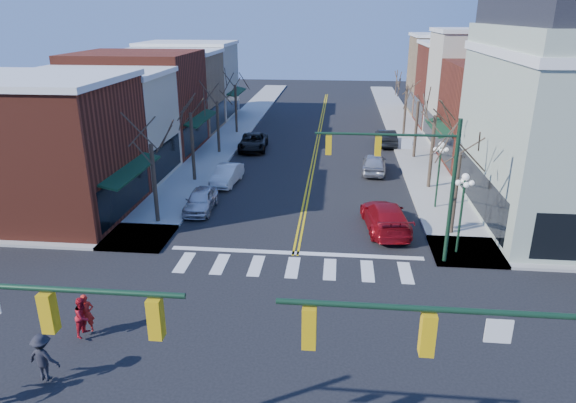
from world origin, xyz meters
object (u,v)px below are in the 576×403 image
(lamppost_midblock, at_px, (439,164))
(car_right_mid, at_px, (374,163))
(car_left_near, at_px, (201,200))
(car_right_near, at_px, (385,217))
(car_left_mid, at_px, (227,175))
(lamppost_corner, at_px, (463,200))
(car_left_far, at_px, (253,142))
(pedestrian_dark_b, at_px, (43,357))
(pedestrian_red_b, at_px, (83,316))
(car_right_far, at_px, (386,137))
(pedestrian_red_a, at_px, (86,313))

(lamppost_midblock, height_order, car_right_mid, lamppost_midblock)
(car_left_near, bearing_deg, car_right_near, -10.83)
(car_left_mid, xyz_separation_m, car_right_near, (10.71, -7.32, 0.11))
(lamppost_corner, bearing_deg, car_right_mid, 103.66)
(car_left_far, relative_size, pedestrian_dark_b, 3.03)
(car_right_near, relative_size, pedestrian_red_b, 3.50)
(car_left_mid, bearing_deg, car_left_near, -89.72)
(car_right_near, xyz_separation_m, car_right_far, (1.60, 20.08, -0.06))
(pedestrian_dark_b, bearing_deg, lamppost_midblock, -122.54)
(lamppost_corner, bearing_deg, car_left_near, 161.99)
(lamppost_corner, relative_size, car_right_mid, 0.98)
(lamppost_midblock, bearing_deg, lamppost_corner, -90.00)
(pedestrian_red_a, bearing_deg, lamppost_midblock, 20.81)
(car_left_near, xyz_separation_m, car_left_mid, (0.49, 5.43, -0.01))
(lamppost_midblock, distance_m, pedestrian_red_b, 21.86)
(lamppost_midblock, relative_size, car_left_far, 0.84)
(lamppost_corner, xyz_separation_m, car_right_far, (-1.80, 22.93, -2.22))
(lamppost_corner, bearing_deg, pedestrian_red_b, -150.53)
(pedestrian_dark_b, bearing_deg, pedestrian_red_b, -83.62)
(lamppost_corner, distance_m, pedestrian_red_a, 17.82)
(pedestrian_red_a, bearing_deg, car_left_mid, 62.42)
(lamppost_midblock, relative_size, pedestrian_red_a, 2.82)
(car_right_mid, bearing_deg, pedestrian_red_a, 65.69)
(lamppost_midblock, height_order, car_right_far, lamppost_midblock)
(car_right_mid, bearing_deg, lamppost_midblock, 118.35)
(car_right_far, bearing_deg, lamppost_corner, 91.17)
(car_right_near, xyz_separation_m, car_right_mid, (0.00, 11.14, -0.05))
(pedestrian_dark_b, bearing_deg, car_left_near, -84.93)
(car_right_near, bearing_deg, car_right_mid, -96.71)
(lamppost_midblock, distance_m, car_left_mid, 14.76)
(car_left_mid, bearing_deg, car_right_near, -28.95)
(car_left_near, distance_m, pedestrian_dark_b, 16.10)
(lamppost_corner, bearing_deg, car_right_near, 140.03)
(car_left_near, height_order, pedestrian_dark_b, pedestrian_dark_b)
(car_left_near, xyz_separation_m, car_right_far, (12.80, 18.18, 0.05))
(car_left_mid, bearing_deg, car_left_far, 93.68)
(car_right_near, relative_size, car_right_mid, 1.25)
(car_left_mid, relative_size, pedestrian_dark_b, 2.44)
(pedestrian_red_a, height_order, pedestrian_dark_b, pedestrian_dark_b)
(car_right_far, bearing_deg, car_right_mid, 76.53)
(car_left_near, relative_size, pedestrian_red_a, 2.63)
(car_left_mid, xyz_separation_m, pedestrian_dark_b, (-1.51, -21.49, 0.32))
(lamppost_midblock, relative_size, car_right_near, 0.79)
(car_right_near, bearing_deg, pedestrian_red_a, 36.58)
(car_left_far, bearing_deg, pedestrian_dark_b, -96.77)
(car_right_near, distance_m, pedestrian_dark_b, 18.71)
(car_left_near, relative_size, car_left_mid, 0.98)
(car_right_near, xyz_separation_m, pedestrian_red_a, (-12.10, -11.40, 0.12))
(pedestrian_red_a, bearing_deg, pedestrian_red_b, -117.41)
(lamppost_midblock, xyz_separation_m, pedestrian_dark_b, (-15.62, -17.82, -1.96))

